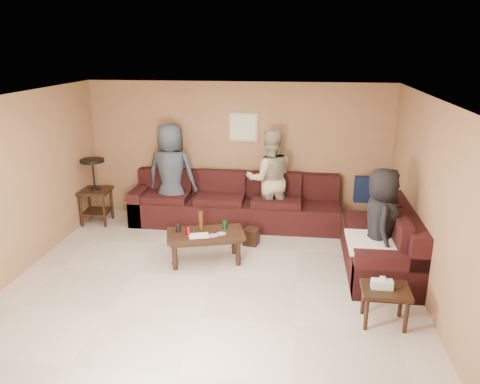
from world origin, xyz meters
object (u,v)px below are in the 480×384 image
Objects in this scene: end_table_left at (95,190)px; person_right at (380,224)px; waste_bin at (251,236)px; person_left at (171,174)px; coffee_table at (205,237)px; sectional_sofa at (279,220)px; person_middle at (270,179)px; side_table_right at (385,293)px.

person_right is (4.75, -1.48, 0.16)m from end_table_left.
person_left is (-1.53, 0.82, 0.78)m from waste_bin.
coffee_table is at bearing 127.48° from person_left.
person_right reaches higher than end_table_left.
end_table_left is at bearing 174.86° from sectional_sofa.
end_table_left is 4.98m from person_right.
end_table_left is at bearing -7.45° from person_middle.
coffee_table is 2.51m from person_right.
person_left is 1.16× the size of person_right.
end_table_left is 0.65× the size of person_left.
sectional_sofa is 1.92m from person_right.
waste_bin is at bearing 130.73° from side_table_right.
waste_bin is 0.15× the size of person_left.
end_table_left is 0.68× the size of person_middle.
person_middle is at bearing 110.48° from sectional_sofa.
person_middle is at bearing 75.15° from waste_bin.
end_table_left is 2.00× the size of side_table_right.
person_left reaches higher than end_table_left.
coffee_table is 0.71× the size of person_middle.
sectional_sofa is 2.10m from person_left.
waste_bin is at bearing 63.48° from person_middle.
sectional_sofa is 2.72m from side_table_right.
sectional_sofa reaches higher than side_table_right.
waste_bin is at bearing 48.98° from coffee_table.
end_table_left reaches higher than sectional_sofa.
coffee_table reaches higher than waste_bin.
end_table_left is (-2.28, 1.33, 0.22)m from coffee_table.
side_table_right is 0.38× the size of person_right.
waste_bin is (-1.76, 2.04, -0.26)m from side_table_right.
person_left reaches higher than person_middle.
person_middle reaches higher than person_right.
sectional_sofa is at bearing 52.91° from person_right.
end_table_left is (-3.32, 0.30, 0.30)m from sectional_sofa.
sectional_sofa reaches higher than waste_bin.
side_table_right is at bearing -29.29° from coffee_table.
person_right is at bearing 85.41° from side_table_right.
person_left reaches higher than sectional_sofa.
side_table_right is 2.19× the size of waste_bin.
person_right is (3.38, -1.69, -0.12)m from person_left.
person_middle is (0.22, 0.85, 0.74)m from waste_bin.
side_table_right is (1.34, -2.36, 0.07)m from sectional_sofa.
person_middle reaches higher than side_table_right.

